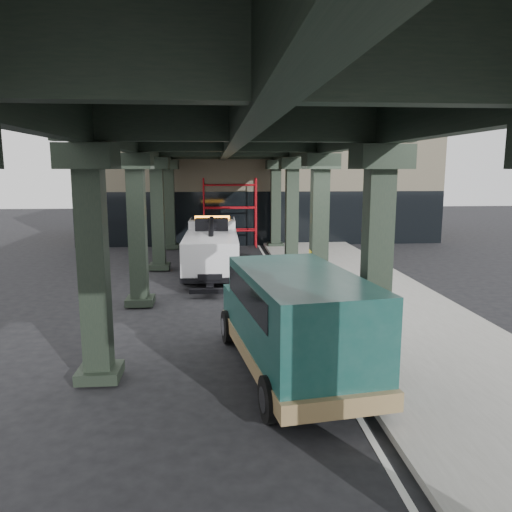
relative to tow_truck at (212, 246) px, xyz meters
name	(u,v)px	position (x,y,z in m)	size (l,w,h in m)	color
ground	(246,321)	(1.03, -7.20, -1.21)	(90.00, 90.00, 0.00)	black
sidewalk	(372,299)	(5.53, -5.20, -1.13)	(5.00, 40.00, 0.15)	gray
lane_stripe	(292,302)	(2.73, -5.20, -1.20)	(0.12, 38.00, 0.01)	silver
viaduct	(229,139)	(0.63, -5.20, 4.25)	(7.40, 32.00, 6.40)	black
building	(256,177)	(3.03, 12.80, 2.79)	(22.00, 10.00, 8.00)	#C6B793
scaffolding	(230,211)	(1.03, 7.45, 0.90)	(3.08, 0.88, 4.00)	#B60E17
tow_truck	(212,246)	(0.00, 0.00, 0.00)	(2.40, 7.62, 2.48)	black
towed_van	(294,320)	(1.83, -11.25, 0.07)	(3.06, 6.11, 2.37)	#103C37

